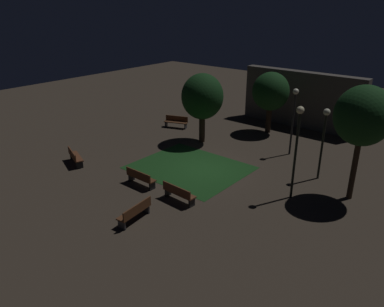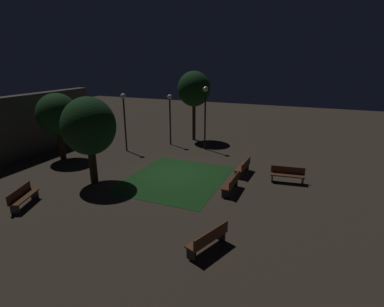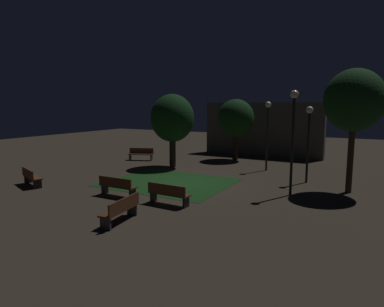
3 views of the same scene
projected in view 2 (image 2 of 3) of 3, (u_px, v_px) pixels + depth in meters
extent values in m
plane|color=#3D3328|center=(177.00, 173.00, 17.93)|extent=(60.00, 60.00, 0.00)
cube|color=#194219|center=(176.00, 179.00, 17.10)|extent=(6.29, 5.27, 0.01)
cube|color=#512D19|center=(230.00, 184.00, 15.29)|extent=(1.80, 0.50, 0.06)
cube|color=#512D19|center=(234.00, 180.00, 15.15)|extent=(1.80, 0.08, 0.40)
cube|color=black|center=(225.00, 194.00, 14.66)|extent=(0.08, 0.38, 0.42)
cube|color=black|center=(234.00, 182.00, 16.07)|extent=(0.08, 0.38, 0.42)
cube|color=brown|center=(242.00, 167.00, 17.65)|extent=(1.82, 0.55, 0.06)
cube|color=brown|center=(246.00, 164.00, 17.50)|extent=(1.80, 0.13, 0.40)
cube|color=black|center=(238.00, 175.00, 17.03)|extent=(0.10, 0.39, 0.42)
cube|color=black|center=(246.00, 166.00, 18.42)|extent=(0.10, 0.39, 0.42)
cube|color=brown|center=(207.00, 239.00, 10.62)|extent=(1.85, 1.09, 0.06)
cube|color=brown|center=(212.00, 235.00, 10.41)|extent=(1.70, 0.70, 0.40)
cube|color=black|center=(191.00, 255.00, 10.14)|extent=(0.21, 0.39, 0.42)
cube|color=black|center=(221.00, 235.00, 11.24)|extent=(0.21, 0.39, 0.42)
cube|color=#512D19|center=(288.00, 175.00, 16.38)|extent=(0.69, 1.84, 0.06)
cube|color=#512D19|center=(288.00, 170.00, 16.51)|extent=(0.27, 1.79, 0.40)
cube|color=#2D2D33|center=(303.00, 181.00, 16.25)|extent=(0.39, 0.13, 0.42)
cube|color=#2D2D33|center=(272.00, 178.00, 16.66)|extent=(0.39, 0.13, 0.42)
cube|color=#512D19|center=(24.00, 197.00, 13.82)|extent=(1.85, 1.08, 0.06)
cube|color=#512D19|center=(19.00, 192.00, 13.75)|extent=(1.71, 0.69, 0.40)
cube|color=#2D2D33|center=(34.00, 194.00, 14.65)|extent=(0.21, 0.39, 0.42)
cube|color=#2D2D33|center=(15.00, 210.00, 13.13)|extent=(0.21, 0.39, 0.42)
cylinder|color=#2D2116|center=(93.00, 162.00, 16.22)|extent=(0.41, 0.41, 2.41)
ellipsoid|color=#143816|center=(89.00, 126.00, 15.62)|extent=(2.80, 2.80, 3.05)
cylinder|color=#38281C|center=(194.00, 119.00, 24.80)|extent=(0.27, 0.27, 3.50)
ellipsoid|color=#143816|center=(194.00, 89.00, 24.05)|extent=(2.63, 2.63, 2.81)
cylinder|color=#2D2116|center=(61.00, 142.00, 20.14)|extent=(0.39, 0.39, 2.35)
ellipsoid|color=#143816|center=(57.00, 114.00, 19.57)|extent=(2.63, 2.63, 2.74)
cylinder|color=black|center=(170.00, 122.00, 23.36)|extent=(0.12, 0.12, 3.62)
sphere|color=#F2EDCC|center=(170.00, 97.00, 22.77)|extent=(0.36, 0.36, 0.36)
cylinder|color=black|center=(125.00, 125.00, 21.67)|extent=(0.12, 0.12, 3.88)
sphere|color=#F2EDCC|center=(123.00, 96.00, 21.04)|extent=(0.36, 0.36, 0.36)
cylinder|color=black|center=(205.00, 121.00, 22.04)|extent=(0.12, 0.12, 4.32)
sphere|color=#F4E5B2|center=(205.00, 89.00, 21.35)|extent=(0.36, 0.36, 0.36)
cube|color=#4C4742|center=(41.00, 122.00, 21.89)|extent=(9.38, 0.80, 4.20)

